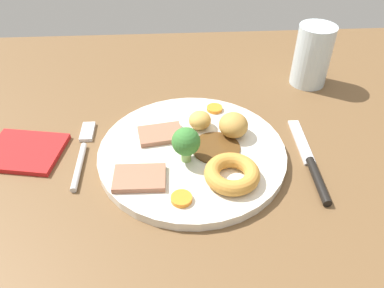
{
  "coord_description": "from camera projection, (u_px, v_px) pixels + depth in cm",
  "views": [
    {
      "loc": [
        -4.95,
        -44.36,
        41.52
      ],
      "look_at": [
        -2.38,
        -2.18,
        6.0
      ],
      "focal_mm": 35.48,
      "sensor_mm": 36.0,
      "label": 1
    }
  ],
  "objects": [
    {
      "name": "carrot_coin_front",
      "position": [
        215.0,
        109.0,
        0.63
      ],
      "size": [
        2.62,
        2.62,
        0.56
      ],
      "primitive_type": "cylinder",
      "color": "orange",
      "rests_on": "dinner_plate"
    },
    {
      "name": "fork",
      "position": [
        83.0,
        151.0,
        0.57
      ],
      "size": [
        2.02,
        15.26,
        0.9
      ],
      "rotation": [
        0.0,
        0.0,
        1.57
      ],
      "color": "silver",
      "rests_on": "dining_table"
    },
    {
      "name": "roast_potato_left",
      "position": [
        200.0,
        120.0,
        0.59
      ],
      "size": [
        4.92,
        4.93,
        2.75
      ],
      "primitive_type": "ellipsoid",
      "rotation": [
        0.0,
        0.0,
        4.06
      ],
      "color": "tan",
      "rests_on": "dinner_plate"
    },
    {
      "name": "water_glass",
      "position": [
        312.0,
        56.0,
        0.69
      ],
      "size": [
        6.65,
        6.65,
        11.27
      ],
      "primitive_type": "cylinder",
      "color": "silver",
      "rests_on": "dining_table"
    },
    {
      "name": "meat_slice_main",
      "position": [
        139.0,
        178.0,
        0.51
      ],
      "size": [
        7.06,
        4.96,
        0.8
      ],
      "primitive_type": "cube",
      "rotation": [
        0.0,
        0.0,
        6.26
      ],
      "color": "#9E664C",
      "rests_on": "dinner_plate"
    },
    {
      "name": "knife",
      "position": [
        311.0,
        165.0,
        0.55
      ],
      "size": [
        1.96,
        18.53,
        1.2
      ],
      "rotation": [
        0.0,
        0.0,
        1.55
      ],
      "color": "black",
      "rests_on": "dining_table"
    },
    {
      "name": "gravy_pool",
      "position": [
        216.0,
        148.0,
        0.56
      ],
      "size": [
        7.19,
        7.19,
        0.3
      ],
      "primitive_type": "cylinder",
      "color": "#563819",
      "rests_on": "dinner_plate"
    },
    {
      "name": "dining_table",
      "position": [
        206.0,
        155.0,
        0.6
      ],
      "size": [
        120.0,
        84.0,
        3.6
      ],
      "primitive_type": "cube",
      "color": "brown",
      "rests_on": "ground"
    },
    {
      "name": "meat_slice_under",
      "position": [
        161.0,
        134.0,
        0.58
      ],
      "size": [
        7.22,
        5.46,
        0.8
      ],
      "primitive_type": "cube",
      "rotation": [
        0.0,
        0.0,
        0.16
      ],
      "color": "#9E664C",
      "rests_on": "dinner_plate"
    },
    {
      "name": "carrot_coin_back",
      "position": [
        182.0,
        199.0,
        0.48
      ],
      "size": [
        2.74,
        2.74,
        0.65
      ],
      "primitive_type": "cylinder",
      "color": "orange",
      "rests_on": "dinner_plate"
    },
    {
      "name": "yorkshire_pudding",
      "position": [
        232.0,
        174.0,
        0.5
      ],
      "size": [
        7.49,
        7.49,
        2.11
      ],
      "primitive_type": "torus",
      "color": "#C68938",
      "rests_on": "dinner_plate"
    },
    {
      "name": "roast_potato_right",
      "position": [
        233.0,
        125.0,
        0.57
      ],
      "size": [
        4.79,
        4.98,
        3.62
      ],
      "primitive_type": "ellipsoid",
      "rotation": [
        0.0,
        0.0,
        0.08
      ],
      "color": "#BC8C42",
      "rests_on": "dinner_plate"
    },
    {
      "name": "dinner_plate",
      "position": [
        192.0,
        153.0,
        0.56
      ],
      "size": [
        27.64,
        27.64,
        1.4
      ],
      "primitive_type": "cylinder",
      "color": "silver",
      "rests_on": "dining_table"
    },
    {
      "name": "folded_napkin",
      "position": [
        24.0,
        153.0,
        0.57
      ],
      "size": [
        12.44,
        10.84,
        0.8
      ],
      "primitive_type": "cube",
      "rotation": [
        0.0,
        0.0,
        -0.18
      ],
      "color": "red",
      "rests_on": "dining_table"
    },
    {
      "name": "broccoli_floret",
      "position": [
        186.0,
        142.0,
        0.52
      ],
      "size": [
        4.01,
        4.01,
        5.37
      ],
      "color": "#8CB766",
      "rests_on": "dinner_plate"
    }
  ]
}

